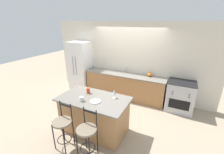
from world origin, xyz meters
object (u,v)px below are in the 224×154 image
soap_bottle (93,68)px  pumpkin_decoration (150,75)px  bar_stool_near (63,126)px  bar_stool_far (87,134)px  dinner_plate (95,101)px  tumbler_cup (88,91)px  oven_range (180,96)px  refrigerator (80,66)px  wine_glass (114,92)px  coffee_mug (82,99)px

soap_bottle → pumpkin_decoration: bearing=3.9°
bar_stool_near → soap_bottle: (-1.01, 2.81, 0.40)m
bar_stool_far → soap_bottle: (-1.62, 2.78, 0.40)m
dinner_plate → tumbler_cup: bearing=143.4°
oven_range → soap_bottle: 3.26m
bar_stool_far → soap_bottle: size_ratio=8.02×
refrigerator → bar_stool_far: bearing=-51.1°
bar_stool_far → wine_glass: wine_glass is taller
wine_glass → pumpkin_decoration: bearing=77.7°
oven_range → wine_glass: wine_glass is taller
refrigerator → oven_range: (3.80, 0.00, -0.50)m
tumbler_cup → soap_bottle: (-1.05, 1.86, -0.04)m
bar_stool_far → coffee_mug: bar_stool_far is taller
oven_range → tumbler_cup: (-2.17, -1.83, 0.53)m
bar_stool_near → coffee_mug: bar_stool_near is taller
bar_stool_near → wine_glass: (0.75, 1.01, 0.52)m
bar_stool_near → coffee_mug: (0.14, 0.54, 0.42)m
bar_stool_far → wine_glass: bearing=81.7°
bar_stool_near → tumbler_cup: size_ratio=7.50×
soap_bottle → coffee_mug: bearing=-63.2°
bar_stool_near → bar_stool_far: size_ratio=1.00×
dinner_plate → coffee_mug: (-0.30, -0.11, 0.04)m
pumpkin_decoration → wine_glass: bearing=-102.3°
bar_stool_far → wine_glass: (0.14, 0.98, 0.52)m
wine_glass → coffee_mug: 0.78m
oven_range → bar_stool_far: size_ratio=0.90×
bar_stool_near → refrigerator: bearing=120.0°
wine_glass → tumbler_cup: wine_glass is taller
refrigerator → tumbler_cup: 2.45m
bar_stool_far → pumpkin_decoration: 3.01m
dinner_plate → refrigerator: bearing=133.8°
refrigerator → coffee_mug: (1.73, -2.23, 0.01)m
refrigerator → dinner_plate: size_ratio=7.24×
refrigerator → bar_stool_far: 3.54m
pumpkin_decoration → bar_stool_near: bearing=-111.7°
bar_stool_far → wine_glass: 1.12m
dinner_plate → tumbler_cup: tumbler_cup is taller
wine_glass → tumbler_cup: (-0.71, -0.06, -0.08)m
wine_glass → coffee_mug: wine_glass is taller
refrigerator → dinner_plate: 2.93m
wine_glass → pumpkin_decoration: wine_glass is taller
oven_range → dinner_plate: oven_range is taller
dinner_plate → coffee_mug: coffee_mug is taller
dinner_plate → bar_stool_near: bearing=-123.7°
coffee_mug → pumpkin_decoration: 2.63m
wine_glass → coffee_mug: (-0.62, -0.47, -0.10)m
wine_glass → soap_bottle: bearing=134.4°
bar_stool_near → oven_range: bearing=51.4°
tumbler_cup → soap_bottle: tumbler_cup is taller
soap_bottle → refrigerator: bearing=-175.7°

